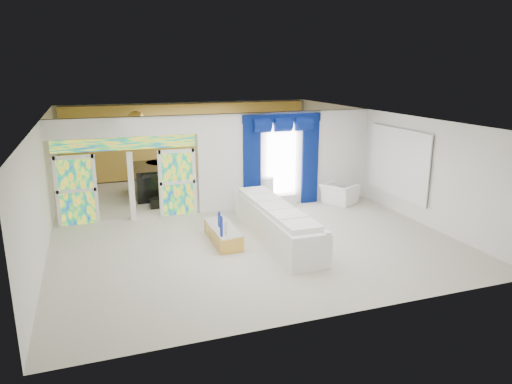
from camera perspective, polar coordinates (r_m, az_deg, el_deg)
name	(u,v)px	position (r m, az deg, el deg)	size (l,w,h in m)	color
floor	(233,219)	(13.97, -2.81, -3.27)	(12.00, 12.00, 0.00)	#B7AF9E
dividing_wall	(287,159)	(15.22, 3.81, 4.07)	(5.70, 0.18, 3.00)	white
dividing_header	(124,127)	(13.85, -15.65, 7.61)	(4.30, 0.18, 0.55)	white
stained_panel_left	(76,190)	(14.14, -20.92, 0.18)	(0.95, 0.04, 2.00)	#994C3F
stained_panel_right	(177,182)	(14.32, -9.49, 1.16)	(0.95, 0.04, 2.00)	#994C3F
stained_transom	(126,144)	(13.91, -15.51, 5.67)	(4.00, 0.05, 0.35)	#994C3F
window_pane	(281,161)	(15.04, 3.08, 3.75)	(1.00, 0.02, 2.30)	white
blue_drape_left	(252,165)	(14.68, -0.49, 3.29)	(0.55, 0.10, 2.80)	#030F47
blue_drape_right	(310,161)	(15.43, 6.56, 3.77)	(0.55, 0.10, 2.80)	#030F47
blue_pelmet	(282,118)	(14.81, 3.20, 8.94)	(2.60, 0.12, 0.25)	#030F47
wall_mirror	(398,163)	(14.88, 16.86, 3.40)	(0.04, 2.70, 1.90)	white
gold_curtains	(190,140)	(19.22, -7.99, 6.22)	(9.70, 0.12, 2.90)	gold
white_sofa	(276,224)	(12.23, 2.46, -3.92)	(0.93, 4.33, 0.82)	white
coffee_table	(223,234)	(12.16, -4.02, -5.13)	(0.59, 1.76, 0.39)	gold
console_table	(276,201)	(15.06, 2.49, -1.09)	(1.23, 0.39, 0.41)	silver
table_lamp	(268,187)	(14.83, 1.43, 0.64)	(0.36, 0.36, 0.58)	silver
armchair	(339,194)	(15.66, 10.04, -0.20)	(1.03, 0.90, 0.67)	white
grand_piano	(156,180)	(16.83, -12.02, 1.42)	(1.58, 2.08, 1.05)	black
piano_bench	(164,202)	(15.39, -11.13, -1.24)	(0.89, 0.35, 0.30)	black
tv_console	(76,193)	(16.29, -21.00, -0.16)	(0.55, 0.50, 0.80)	tan
chandelier	(136,120)	(16.28, -14.33, 8.44)	(0.60, 0.60, 0.60)	gold
decanters	(222,222)	(12.20, -4.10, -3.64)	(0.19, 0.89, 0.25)	silver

